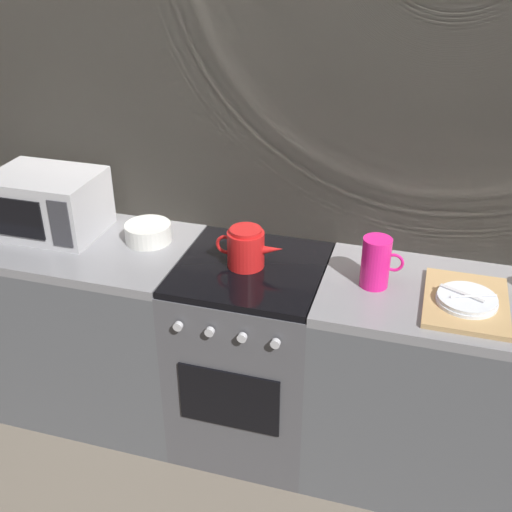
{
  "coord_description": "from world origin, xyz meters",
  "views": [
    {
      "loc": [
        0.64,
        -2.11,
        2.18
      ],
      "look_at": [
        0.02,
        0.0,
        0.95
      ],
      "focal_mm": 44.1,
      "sensor_mm": 36.0,
      "label": 1
    }
  ],
  "objects_px": {
    "dish_pile": "(466,301)",
    "pitcher": "(376,262)",
    "mixing_bowl": "(148,233)",
    "microwave": "(48,203)",
    "kettle": "(246,248)",
    "stove_unit": "(251,354)"
  },
  "relations": [
    {
      "from": "microwave",
      "to": "pitcher",
      "type": "bearing_deg",
      "value": -2.45
    },
    {
      "from": "microwave",
      "to": "mixing_bowl",
      "type": "bearing_deg",
      "value": 3.72
    },
    {
      "from": "mixing_bowl",
      "to": "kettle",
      "type": "bearing_deg",
      "value": -10.72
    },
    {
      "from": "stove_unit",
      "to": "dish_pile",
      "type": "distance_m",
      "value": 0.96
    },
    {
      "from": "dish_pile",
      "to": "pitcher",
      "type": "bearing_deg",
      "value": 171.9
    },
    {
      "from": "microwave",
      "to": "kettle",
      "type": "relative_size",
      "value": 1.62
    },
    {
      "from": "pitcher",
      "to": "mixing_bowl",
      "type": "bearing_deg",
      "value": 174.69
    },
    {
      "from": "kettle",
      "to": "mixing_bowl",
      "type": "height_order",
      "value": "kettle"
    },
    {
      "from": "mixing_bowl",
      "to": "pitcher",
      "type": "height_order",
      "value": "pitcher"
    },
    {
      "from": "kettle",
      "to": "microwave",
      "type": "bearing_deg",
      "value": 176.35
    },
    {
      "from": "kettle",
      "to": "dish_pile",
      "type": "height_order",
      "value": "kettle"
    },
    {
      "from": "kettle",
      "to": "dish_pile",
      "type": "distance_m",
      "value": 0.86
    },
    {
      "from": "microwave",
      "to": "kettle",
      "type": "xyz_separation_m",
      "value": [
        0.93,
        -0.06,
        -0.05
      ]
    },
    {
      "from": "pitcher",
      "to": "kettle",
      "type": "bearing_deg",
      "value": 179.7
    },
    {
      "from": "microwave",
      "to": "stove_unit",
      "type": "bearing_deg",
      "value": -3.45
    },
    {
      "from": "kettle",
      "to": "mixing_bowl",
      "type": "xyz_separation_m",
      "value": [
        -0.47,
        0.09,
        -0.04
      ]
    },
    {
      "from": "stove_unit",
      "to": "pitcher",
      "type": "relative_size",
      "value": 4.5
    },
    {
      "from": "stove_unit",
      "to": "dish_pile",
      "type": "relative_size",
      "value": 2.25
    },
    {
      "from": "mixing_bowl",
      "to": "pitcher",
      "type": "relative_size",
      "value": 1.0
    },
    {
      "from": "kettle",
      "to": "stove_unit",
      "type": "bearing_deg",
      "value": 7.34
    },
    {
      "from": "microwave",
      "to": "mixing_bowl",
      "type": "xyz_separation_m",
      "value": [
        0.46,
        0.03,
        -0.1
      ]
    },
    {
      "from": "kettle",
      "to": "pitcher",
      "type": "bearing_deg",
      "value": -0.3
    }
  ]
}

